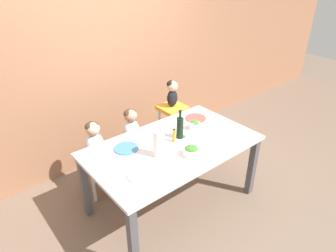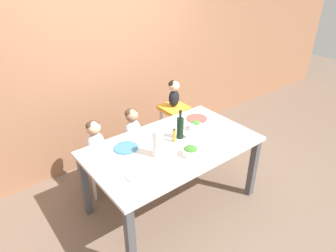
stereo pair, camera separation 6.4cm
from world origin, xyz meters
The scene contains 18 objects.
ground_plane centered at (0.00, 0.00, 0.00)m, with size 14.00×14.00×0.00m, color #705B4C.
wall_back centered at (0.00, 1.28, 1.35)m, with size 10.00×0.06×2.70m.
dining_table centered at (0.00, 0.00, 0.68)m, with size 1.72×1.00×0.77m.
chair_far_left centered at (-0.51, 0.71, 0.37)m, with size 0.38×0.38×0.44m.
chair_far_center centered at (-0.03, 0.71, 0.37)m, with size 0.38×0.38×0.44m.
chair_right_highchair centered at (0.59, 0.71, 0.57)m, with size 0.32×0.32×0.75m.
person_child_left centered at (-0.51, 0.71, 0.69)m, with size 0.21×0.16×0.46m.
person_child_center centered at (-0.03, 0.71, 0.69)m, with size 0.21×0.16×0.46m.
person_baby_right centered at (0.59, 0.71, 0.96)m, with size 0.15×0.14×0.35m.
wine_bottle centered at (0.14, 0.06, 0.89)m, with size 0.07×0.07×0.31m.
paper_towel_roll centered at (-0.23, -0.06, 0.90)m, with size 0.10×0.10×0.27m.
wine_glass_near centered at (0.23, -0.02, 0.89)m, with size 0.08×0.08×0.17m.
salad_bowl_large centered at (0.01, -0.26, 0.82)m, with size 0.15×0.15×0.10m.
salad_bowl_small centered at (0.39, 0.09, 0.82)m, with size 0.12×0.12×0.10m.
dinner_plate_front_left centered at (-0.53, -0.20, 0.77)m, with size 0.24×0.24×0.01m.
dinner_plate_back_left centered at (-0.40, 0.23, 0.77)m, with size 0.24×0.24×0.01m.
dinner_plate_back_right centered at (0.57, 0.26, 0.77)m, with size 0.24×0.24×0.01m.
condiment_bottle_hot_sauce centered at (0.05, 0.04, 0.84)m, with size 0.04×0.04×0.16m.
Camera 2 is at (-1.60, -1.96, 2.38)m, focal length 32.00 mm.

